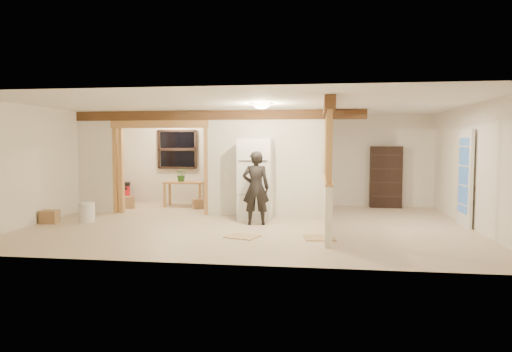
# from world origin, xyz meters

# --- Properties ---
(floor) EXTENTS (9.00, 6.50, 0.01)m
(floor) POSITION_xyz_m (0.00, 0.00, -0.01)
(floor) COLOR #CAB396
(floor) RESTS_ON ground
(ceiling) EXTENTS (9.00, 6.50, 0.01)m
(ceiling) POSITION_xyz_m (0.00, 0.00, 2.50)
(ceiling) COLOR white
(wall_back) EXTENTS (9.00, 0.01, 2.50)m
(wall_back) POSITION_xyz_m (0.00, 3.25, 1.25)
(wall_back) COLOR silver
(wall_back) RESTS_ON floor
(wall_front) EXTENTS (9.00, 0.01, 2.50)m
(wall_front) POSITION_xyz_m (0.00, -3.25, 1.25)
(wall_front) COLOR silver
(wall_front) RESTS_ON floor
(wall_left) EXTENTS (0.01, 6.50, 2.50)m
(wall_left) POSITION_xyz_m (-4.50, 0.00, 1.25)
(wall_left) COLOR silver
(wall_left) RESTS_ON floor
(wall_right) EXTENTS (0.01, 6.50, 2.50)m
(wall_right) POSITION_xyz_m (4.50, 0.00, 1.25)
(wall_right) COLOR silver
(wall_right) RESTS_ON floor
(partition_left_stub) EXTENTS (0.90, 0.12, 2.50)m
(partition_left_stub) POSITION_xyz_m (-4.05, 1.20, 1.25)
(partition_left_stub) COLOR silver
(partition_left_stub) RESTS_ON floor
(partition_center) EXTENTS (2.80, 0.12, 2.50)m
(partition_center) POSITION_xyz_m (0.20, 1.20, 1.25)
(partition_center) COLOR silver
(partition_center) RESTS_ON floor
(doorway_frame) EXTENTS (2.46, 0.14, 2.20)m
(doorway_frame) POSITION_xyz_m (-2.40, 1.20, 1.10)
(doorway_frame) COLOR tan
(doorway_frame) RESTS_ON floor
(header_beam_back) EXTENTS (7.00, 0.18, 0.22)m
(header_beam_back) POSITION_xyz_m (-1.00, 1.20, 2.38)
(header_beam_back) COLOR brown
(header_beam_back) RESTS_ON ceiling
(header_beam_right) EXTENTS (0.18, 3.30, 0.22)m
(header_beam_right) POSITION_xyz_m (1.60, -0.40, 2.38)
(header_beam_right) COLOR brown
(header_beam_right) RESTS_ON ceiling
(pony_wall) EXTENTS (0.12, 3.20, 1.00)m
(pony_wall) POSITION_xyz_m (1.60, -0.40, 0.50)
(pony_wall) COLOR silver
(pony_wall) RESTS_ON floor
(stud_partition) EXTENTS (0.14, 3.20, 1.32)m
(stud_partition) POSITION_xyz_m (1.60, -0.40, 1.66)
(stud_partition) COLOR tan
(stud_partition) RESTS_ON pony_wall
(window_back) EXTENTS (1.12, 0.10, 1.10)m
(window_back) POSITION_xyz_m (-2.60, 3.17, 1.55)
(window_back) COLOR black
(window_back) RESTS_ON wall_back
(french_door) EXTENTS (0.12, 0.86, 2.00)m
(french_door) POSITION_xyz_m (4.42, 0.40, 1.00)
(french_door) COLOR white
(french_door) RESTS_ON floor
(ceiling_dome_main) EXTENTS (0.36, 0.36, 0.16)m
(ceiling_dome_main) POSITION_xyz_m (0.30, -0.50, 2.48)
(ceiling_dome_main) COLOR #FFEABF
(ceiling_dome_main) RESTS_ON ceiling
(ceiling_dome_util) EXTENTS (0.32, 0.32, 0.14)m
(ceiling_dome_util) POSITION_xyz_m (-2.50, 2.30, 2.48)
(ceiling_dome_util) COLOR #FFEABF
(ceiling_dome_util) RESTS_ON ceiling
(hanging_bulb) EXTENTS (0.07, 0.07, 0.07)m
(hanging_bulb) POSITION_xyz_m (-2.00, 1.60, 2.18)
(hanging_bulb) COLOR #FFD88C
(hanging_bulb) RESTS_ON ceiling
(refrigerator) EXTENTS (0.75, 0.73, 1.82)m
(refrigerator) POSITION_xyz_m (0.00, 0.78, 0.91)
(refrigerator) COLOR white
(refrigerator) RESTS_ON floor
(woman) EXTENTS (0.61, 0.43, 1.56)m
(woman) POSITION_xyz_m (0.12, -0.01, 0.78)
(woman) COLOR black
(woman) RESTS_ON floor
(work_table) EXTENTS (1.08, 0.54, 0.68)m
(work_table) POSITION_xyz_m (-2.20, 2.53, 0.34)
(work_table) COLOR tan
(work_table) RESTS_ON floor
(potted_plant) EXTENTS (0.43, 0.41, 0.38)m
(potted_plant) POSITION_xyz_m (-2.30, 2.59, 0.87)
(potted_plant) COLOR #2A632D
(potted_plant) RESTS_ON work_table
(shop_vac) EXTENTS (0.59, 0.59, 0.63)m
(shop_vac) POSITION_xyz_m (-4.10, 2.80, 0.31)
(shop_vac) COLOR red
(shop_vac) RESTS_ON floor
(bookshelf) EXTENTS (0.82, 0.27, 1.64)m
(bookshelf) POSITION_xyz_m (3.21, 3.04, 0.82)
(bookshelf) COLOR black
(bookshelf) RESTS_ON floor
(bucket) EXTENTS (0.36, 0.36, 0.43)m
(bucket) POSITION_xyz_m (-3.59, -0.19, 0.21)
(bucket) COLOR silver
(bucket) RESTS_ON floor
(box_util_a) EXTENTS (0.38, 0.36, 0.26)m
(box_util_a) POSITION_xyz_m (-1.71, 2.16, 0.13)
(box_util_a) COLOR #A3784F
(box_util_a) RESTS_ON floor
(box_util_b) EXTENTS (0.44, 0.44, 0.31)m
(box_util_b) POSITION_xyz_m (-3.58, 1.99, 0.15)
(box_util_b) COLOR #A3784F
(box_util_b) RESTS_ON floor
(box_front) EXTENTS (0.38, 0.32, 0.28)m
(box_front) POSITION_xyz_m (-4.30, -0.46, 0.14)
(box_front) COLOR #A3784F
(box_front) RESTS_ON floor
(floor_panel_near) EXTENTS (0.60, 0.60, 0.02)m
(floor_panel_near) POSITION_xyz_m (1.45, -1.25, 0.01)
(floor_panel_near) COLOR tan
(floor_panel_near) RESTS_ON floor
(floor_panel_far) EXTENTS (0.68, 0.61, 0.02)m
(floor_panel_far) POSITION_xyz_m (0.06, -1.33, 0.01)
(floor_panel_far) COLOR tan
(floor_panel_far) RESTS_ON floor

